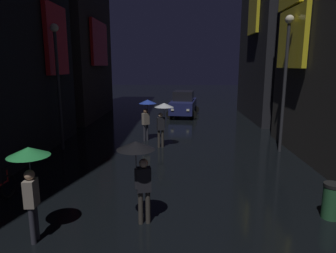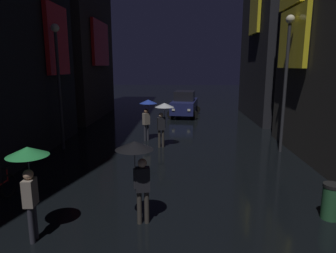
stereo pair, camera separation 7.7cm
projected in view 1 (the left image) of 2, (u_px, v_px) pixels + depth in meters
pedestrian_near_crossing_clear at (163, 113)px, 14.01m from camera, size 0.90×0.90×2.12m
pedestrian_midstreet_centre_blue at (147, 108)px, 15.34m from camera, size 0.90×0.90×2.12m
pedestrian_far_right_green at (30, 168)px, 6.44m from camera, size 0.90×0.90×2.12m
pedestrian_foreground_right_black at (138, 159)px, 7.03m from camera, size 0.90×0.90×2.12m
car_distant at (183, 104)px, 22.97m from camera, size 2.60×4.31×1.92m
streetlamp_left_far at (58, 73)px, 13.29m from camera, size 0.36×0.36×5.61m
streetlamp_right_far at (286, 70)px, 12.89m from camera, size 0.36×0.36×5.90m
trash_bin at (332, 201)px, 7.59m from camera, size 0.46×0.46×0.93m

